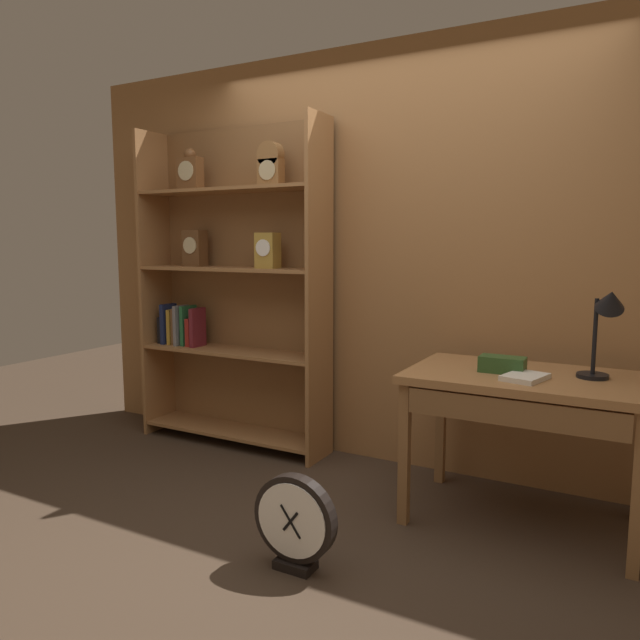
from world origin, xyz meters
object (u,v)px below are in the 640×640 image
(toolbox_small, at_px, (502,364))
(open_repair_manual, at_px, (525,377))
(desk_lamp, at_px, (606,317))
(round_clock_large, at_px, (295,522))
(workbench, at_px, (525,394))
(bookshelf, at_px, (231,288))

(toolbox_small, height_order, open_repair_manual, toolbox_small)
(desk_lamp, distance_m, open_repair_manual, 0.46)
(desk_lamp, bearing_deg, round_clock_large, -139.18)
(desk_lamp, bearing_deg, toolbox_small, -174.20)
(workbench, bearing_deg, round_clock_large, -130.65)
(bookshelf, distance_m, open_repair_manual, 2.10)
(workbench, bearing_deg, bookshelf, 170.39)
(workbench, bearing_deg, toolbox_small, 174.04)
(toolbox_small, bearing_deg, open_repair_manual, -40.76)
(toolbox_small, distance_m, open_repair_manual, 0.17)
(bookshelf, xyz_separation_m, desk_lamp, (2.35, -0.28, -0.03))
(workbench, distance_m, open_repair_manual, 0.14)
(bookshelf, xyz_separation_m, round_clock_large, (1.25, -1.24, -0.87))
(workbench, distance_m, toolbox_small, 0.17)
(open_repair_manual, height_order, round_clock_large, open_repair_manual)
(open_repair_manual, bearing_deg, round_clock_large, -119.86)
(bookshelf, distance_m, workbench, 2.09)
(desk_lamp, relative_size, round_clock_large, 1.09)
(toolbox_small, height_order, round_clock_large, toolbox_small)
(toolbox_small, xyz_separation_m, open_repair_manual, (0.13, -0.11, -0.03))
(round_clock_large, bearing_deg, workbench, 49.35)
(bookshelf, height_order, open_repair_manual, bookshelf)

